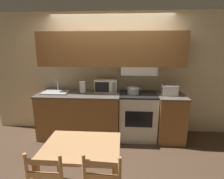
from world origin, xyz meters
TOP-DOWN VIEW (x-y plane):
  - ground_plane at (0.00, 0.00)m, footprint 16.00×16.00m
  - wall_back at (0.02, -0.07)m, footprint 5.32×0.38m
  - lower_counter_main at (-0.64, -0.34)m, footprint 1.66×0.69m
  - lower_counter_right_stub at (1.20, -0.34)m, footprint 0.54×0.69m
  - stove_range at (0.56, -0.31)m, footprint 0.74×0.63m
  - cooking_pot at (0.46, -0.33)m, footprint 0.32×0.24m
  - microwave at (-0.10, -0.17)m, footprint 0.46×0.31m
  - toaster at (1.16, -0.35)m, footprint 0.29×0.21m
  - sink_basin at (-1.12, -0.34)m, footprint 0.51×0.37m
  - paper_towel_roll at (-0.57, -0.31)m, footprint 0.13×0.13m
  - dining_table at (-0.22, -1.93)m, footprint 0.89×0.67m

SIDE VIEW (x-z plane):
  - ground_plane at x=0.00m, z-range 0.00..0.00m
  - stove_range at x=0.56m, z-range 0.00..0.94m
  - lower_counter_main at x=-0.64m, z-range 0.00..0.94m
  - lower_counter_right_stub at x=1.20m, z-range 0.00..0.94m
  - dining_table at x=-0.22m, z-range 0.24..0.99m
  - sink_basin at x=-1.12m, z-range 0.81..1.10m
  - cooking_pot at x=0.46m, z-range 0.94..1.07m
  - toaster at x=1.16m, z-range 0.94..1.14m
  - paper_towel_roll at x=-0.57m, z-range 0.94..1.18m
  - microwave at x=-0.10m, z-range 0.94..1.20m
  - wall_back at x=0.02m, z-range 0.25..2.80m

